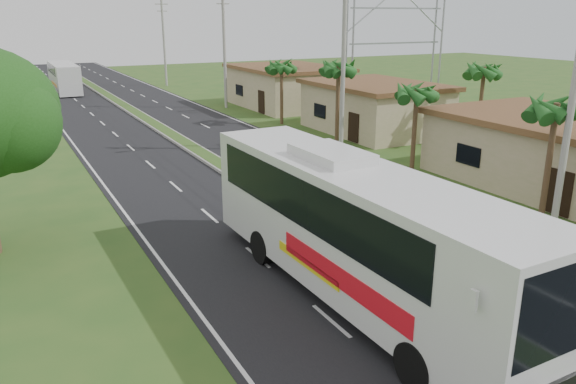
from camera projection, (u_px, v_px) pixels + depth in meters
name	position (u px, v px, depth m)	size (l,w,h in m)	color
ground	(426.00, 294.00, 17.62)	(180.00, 180.00, 0.00)	#2C511D
road_asphalt	(207.00, 158.00, 34.48)	(14.00, 160.00, 0.02)	black
median_strip	(207.00, 156.00, 34.46)	(1.20, 160.00, 0.18)	gray
lane_edge_left	(94.00, 172.00, 31.50)	(0.12, 160.00, 0.01)	silver
lane_edge_right	(302.00, 147.00, 37.47)	(0.12, 160.00, 0.01)	silver
shop_near	(563.00, 152.00, 28.38)	(8.60, 12.60, 3.52)	tan
shop_mid	(374.00, 107.00, 41.85)	(7.60, 10.60, 3.67)	tan
shop_far	(287.00, 86.00, 53.64)	(8.60, 11.60, 3.82)	tan
palm_verge_a	(556.00, 109.00, 22.73)	(2.40, 2.40, 5.45)	#473321
palm_verge_b	(417.00, 93.00, 30.62)	(2.40, 2.40, 5.05)	#473321
palm_verge_c	(338.00, 69.00, 36.02)	(2.40, 2.40, 5.85)	#473321
palm_verge_d	(281.00, 67.00, 44.01)	(2.40, 2.40, 5.25)	#473321
palm_behind_shop	(484.00, 71.00, 36.58)	(2.40, 2.40, 5.65)	#473321
utility_pole_a	(574.00, 90.00, 21.39)	(1.60, 0.28, 11.00)	gray
utility_pole_b	(343.00, 51.00, 34.69)	(3.20, 0.28, 12.00)	gray
utility_pole_c	(224.00, 46.00, 51.75)	(1.60, 0.28, 11.00)	gray
utility_pole_d	(164.00, 41.00, 68.70)	(1.60, 0.28, 10.50)	gray
billboard_lattice	(396.00, 34.00, 50.67)	(10.18, 1.18, 12.07)	gray
coach_bus_main	(354.00, 223.00, 16.76)	(3.14, 13.82, 4.45)	silver
coach_bus_far	(64.00, 76.00, 63.77)	(2.53, 11.08, 3.22)	silver
motorcyclist	(260.00, 206.00, 23.23)	(1.91, 0.57, 2.36)	black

